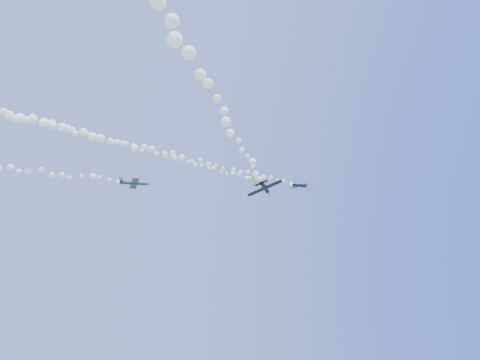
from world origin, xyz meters
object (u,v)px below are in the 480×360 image
object	(u,v)px
plane_navy	(299,186)
plane_grey	(134,183)
plane_white	(259,181)
plane_black	(265,188)

from	to	relation	value
plane_navy	plane_grey	size ratio (longest dim) A/B	0.83
plane_navy	plane_grey	world-z (taller)	plane_navy
plane_navy	plane_grey	distance (m)	47.77
plane_white	plane_navy	world-z (taller)	plane_white
plane_grey	plane_black	world-z (taller)	plane_grey
plane_grey	plane_black	distance (m)	35.27
plane_grey	plane_black	size ratio (longest dim) A/B	1.19
plane_navy	plane_black	xyz separation A→B (m)	(-22.39, -29.73, -14.60)
plane_grey	plane_black	xyz separation A→B (m)	(24.53, -24.20, -7.50)
plane_black	plane_navy	bearing A→B (deg)	-4.64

